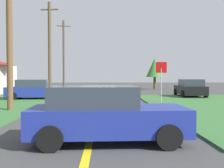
% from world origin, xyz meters
% --- Properties ---
extents(ground_plane, '(120.00, 120.00, 0.00)m').
position_xyz_m(ground_plane, '(0.00, 0.00, 0.00)').
color(ground_plane, '#3E3E3E').
extents(lane_stripe_center, '(0.20, 14.00, 0.01)m').
position_xyz_m(lane_stripe_center, '(0.00, -8.00, 0.01)').
color(lane_stripe_center, yellow).
rests_on(lane_stripe_center, ground).
extents(stop_sign, '(0.75, 0.12, 2.88)m').
position_xyz_m(stop_sign, '(4.38, -1.58, 2.03)').
color(stop_sign, '#9EA0A8').
rests_on(stop_sign, ground).
extents(car_on_crossroad, '(2.33, 4.61, 1.62)m').
position_xyz_m(car_on_crossroad, '(8.18, 4.05, 0.81)').
color(car_on_crossroad, black).
rests_on(car_on_crossroad, ground).
extents(parked_car_near_building, '(4.50, 2.44, 1.62)m').
position_xyz_m(parked_car_near_building, '(-5.30, 1.74, 0.81)').
color(parked_car_near_building, navy).
rests_on(parked_car_near_building, ground).
extents(car_behind_on_main_road, '(4.50, 2.23, 1.62)m').
position_xyz_m(car_behind_on_main_road, '(0.43, -12.79, 0.81)').
color(car_behind_on_main_road, navy).
rests_on(car_behind_on_main_road, ground).
extents(utility_pole_near, '(1.80, 0.32, 7.67)m').
position_xyz_m(utility_pole_near, '(-4.70, -5.63, 3.94)').
color(utility_pole_near, brown).
rests_on(utility_pole_near, ground).
extents(utility_pole_mid, '(1.80, 0.33, 9.28)m').
position_xyz_m(utility_pole_mid, '(-5.07, 7.09, 4.74)').
color(utility_pole_mid, brown).
rests_on(utility_pole_mid, ground).
extents(utility_pole_far, '(1.78, 0.52, 9.21)m').
position_xyz_m(utility_pole_far, '(-4.98, 15.82, 4.75)').
color(utility_pole_far, '#4D3E2D').
rests_on(utility_pole_far, ground).
extents(oak_tree_left, '(2.48, 2.48, 4.50)m').
position_xyz_m(oak_tree_left, '(7.61, 18.59, 3.10)').
color(oak_tree_left, brown).
rests_on(oak_tree_left, ground).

